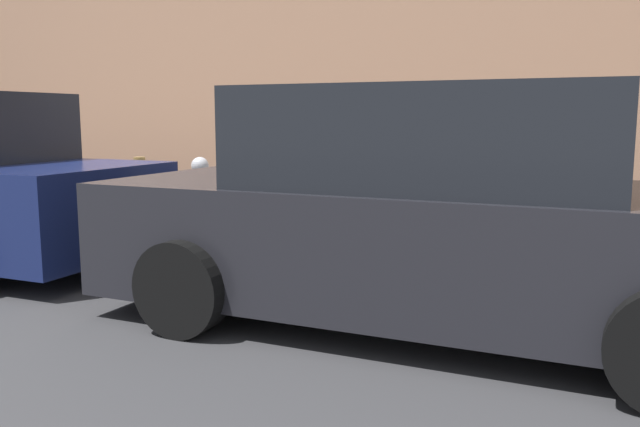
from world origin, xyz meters
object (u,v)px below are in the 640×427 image
at_px(suitcase_navy_3, 326,202).
at_px(suitcase_silver_2, 370,201).
at_px(suitcase_black_5, 252,203).
at_px(bollard_post, 141,189).
at_px(suitcase_teal_1, 420,216).
at_px(parked_car_charcoal_0, 434,215).
at_px(suitcase_maroon_0, 470,220).
at_px(fire_hydrant, 201,189).
at_px(suitcase_olive_4, 292,206).

bearing_deg(suitcase_navy_3, suitcase_silver_2, -178.25).
xyz_separation_m(suitcase_silver_2, suitcase_navy_3, (0.50, 0.02, -0.04)).
bearing_deg(suitcase_black_5, bollard_post, 7.66).
bearing_deg(suitcase_black_5, suitcase_teal_1, 179.95).
bearing_deg(parked_car_charcoal_0, suitcase_black_5, -39.62).
relative_size(suitcase_teal_1, suitcase_navy_3, 0.56).
bearing_deg(parked_car_charcoal_0, suitcase_navy_3, -51.08).
bearing_deg(suitcase_black_5, suitcase_maroon_0, 178.12).
height_order(suitcase_maroon_0, suitcase_teal_1, suitcase_maroon_0).
distance_m(suitcase_black_5, fire_hydrant, 0.71).
distance_m(suitcase_maroon_0, parked_car_charcoal_0, 2.27).
xyz_separation_m(fire_hydrant, parked_car_charcoal_0, (-3.49, 2.26, 0.20)).
height_order(suitcase_navy_3, suitcase_black_5, suitcase_navy_3).
distance_m(suitcase_teal_1, suitcase_black_5, 2.04).
xyz_separation_m(suitcase_black_5, bollard_post, (1.49, 0.20, 0.13)).
distance_m(suitcase_silver_2, suitcase_olive_4, 1.01).
relative_size(suitcase_teal_1, suitcase_black_5, 0.94).
bearing_deg(suitcase_navy_3, fire_hydrant, -1.19).
height_order(suitcase_teal_1, fire_hydrant, fire_hydrant).
distance_m(suitcase_black_5, parked_car_charcoal_0, 3.64).
height_order(suitcase_maroon_0, suitcase_black_5, suitcase_maroon_0).
xyz_separation_m(suitcase_teal_1, parked_car_charcoal_0, (-0.75, 2.31, 0.37)).
height_order(suitcase_navy_3, parked_car_charcoal_0, parked_car_charcoal_0).
bearing_deg(suitcase_silver_2, suitcase_teal_1, -172.80).
bearing_deg(suitcase_navy_3, parked_car_charcoal_0, 128.92).
height_order(suitcase_teal_1, parked_car_charcoal_0, parked_car_charcoal_0).
bearing_deg(suitcase_silver_2, bollard_post, 2.49).
height_order(suitcase_teal_1, suitcase_olive_4, suitcase_olive_4).
xyz_separation_m(suitcase_silver_2, bollard_post, (2.99, 0.13, 0.01)).
distance_m(suitcase_maroon_0, suitcase_olive_4, 2.08).
bearing_deg(bollard_post, fire_hydrant, -169.31).
relative_size(suitcase_navy_3, bollard_post, 1.26).
height_order(suitcase_silver_2, suitcase_black_5, suitcase_silver_2).
xyz_separation_m(suitcase_navy_3, fire_hydrant, (1.69, -0.04, 0.07)).
bearing_deg(bollard_post, parked_car_charcoal_0, 153.76).
bearing_deg(suitcase_teal_1, bollard_post, 3.22).
relative_size(suitcase_olive_4, suitcase_black_5, 0.97).
relative_size(suitcase_teal_1, parked_car_charcoal_0, 0.12).
relative_size(suitcase_olive_4, fire_hydrant, 0.72).
relative_size(suitcase_silver_2, fire_hydrant, 1.03).
bearing_deg(suitcase_silver_2, parked_car_charcoal_0, 119.98).
bearing_deg(fire_hydrant, suitcase_teal_1, -178.98).
bearing_deg(suitcase_olive_4, bollard_post, 6.55).
distance_m(suitcase_navy_3, bollard_post, 2.49).
relative_size(suitcase_maroon_0, bollard_post, 0.96).
bearing_deg(suitcase_olive_4, fire_hydrant, 3.77).
distance_m(suitcase_teal_1, suitcase_olive_4, 1.54).
bearing_deg(suitcase_teal_1, suitcase_navy_3, 4.58).
xyz_separation_m(suitcase_maroon_0, suitcase_olive_4, (2.08, -0.11, 0.00)).
xyz_separation_m(suitcase_maroon_0, suitcase_black_5, (2.58, -0.08, 0.01)).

